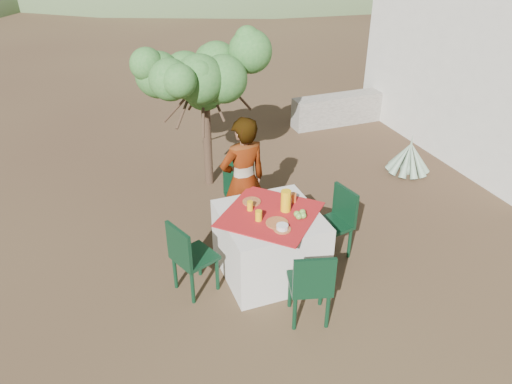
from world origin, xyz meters
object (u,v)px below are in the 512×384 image
at_px(table, 270,243).
at_px(agave, 409,158).
at_px(shrub_tree, 207,81).
at_px(chair_left, 189,256).
at_px(juice_pitcher, 286,201).
at_px(chair_near, 311,284).
at_px(person, 243,181).
at_px(chair_far, 241,191).
at_px(chair_right, 337,219).

xyz_separation_m(table, agave, (2.88, 1.47, -0.14)).
xyz_separation_m(shrub_tree, agave, (2.89, -0.81, -1.28)).
relative_size(table, shrub_tree, 0.68).
distance_m(chair_left, juice_pitcher, 1.16).
bearing_deg(juice_pitcher, shrub_tree, 94.66).
xyz_separation_m(table, chair_near, (0.07, -0.87, 0.09)).
distance_m(chair_near, person, 1.63).
distance_m(chair_far, chair_right, 1.29).
distance_m(chair_near, agave, 3.67).
bearing_deg(person, chair_left, 32.76).
bearing_deg(agave, shrub_tree, 164.44).
xyz_separation_m(chair_far, chair_left, (-0.93, -1.06, -0.00)).
relative_size(shrub_tree, agave, 2.73).
relative_size(table, chair_right, 1.55).
bearing_deg(person, chair_right, 135.20).
distance_m(table, chair_near, 0.88).
height_order(chair_near, person, person).
height_order(shrub_tree, agave, shrub_tree).
relative_size(chair_left, person, 0.54).
xyz_separation_m(chair_left, agave, (3.79, 1.49, -0.24)).
height_order(chair_right, person, person).
distance_m(table, juice_pitcher, 0.53).
height_order(table, chair_left, chair_left).
height_order(chair_far, agave, chair_far).
bearing_deg(chair_left, table, -109.51).
height_order(chair_near, agave, chair_near).
distance_m(chair_near, juice_pitcher, 0.97).
relative_size(agave, juice_pitcher, 2.92).
relative_size(chair_near, chair_right, 1.01).
bearing_deg(agave, chair_near, -140.27).
xyz_separation_m(table, shrub_tree, (-0.01, 2.27, 1.14)).
bearing_deg(chair_far, juice_pitcher, -75.85).
relative_size(table, agave, 1.85).
height_order(person, agave, person).
relative_size(person, agave, 2.26).
bearing_deg(juice_pitcher, chair_far, 98.59).
height_order(chair_left, agave, chair_left).
distance_m(chair_left, agave, 4.08).
bearing_deg(chair_near, juice_pitcher, -81.23).
distance_m(chair_right, person, 1.17).
height_order(chair_left, shrub_tree, shrub_tree).
bearing_deg(chair_right, table, -98.05).
distance_m(shrub_tree, agave, 3.26).
bearing_deg(agave, table, -153.04).
xyz_separation_m(person, juice_pitcher, (0.23, -0.71, 0.09)).
bearing_deg(agave, person, -165.64).
bearing_deg(person, agave, -173.68).
bearing_deg(shrub_tree, table, -89.82).
distance_m(person, agave, 3.08).
bearing_deg(juice_pitcher, person, 107.74).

